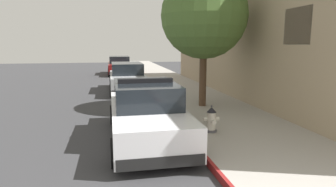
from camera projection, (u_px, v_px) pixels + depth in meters
The scene contains 9 objects.
ground_plane at pixel (56, 111), 11.74m from camera, with size 34.45×60.00×0.20m, color #353538.
sidewalk_pavement at pixel (198, 101), 12.87m from camera, with size 3.48×60.00×0.16m, color #9E9991.
curb_painted_edge at pixel (159, 103), 12.53m from camera, with size 0.08×60.00×0.16m, color maroon.
storefront_building at pixel (301, 35), 14.49m from camera, with size 7.98×18.89×6.05m.
police_cruiser at pixel (146, 113), 7.93m from camera, with size 1.94×4.84×1.68m.
parked_car_silver_ahead at pixel (127, 78), 16.10m from camera, with size 1.94×4.84×1.56m.
parked_car_dark_far at pixel (119, 66), 25.05m from camera, with size 1.94×4.84×1.56m.
fire_hydrant at pixel (211, 120), 8.10m from camera, with size 0.44×0.40×0.76m.
street_tree at pixel (204, 16), 11.03m from camera, with size 3.31×3.31×5.16m.
Camera 1 is at (-2.05, -2.12, 2.60)m, focal length 31.04 mm.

